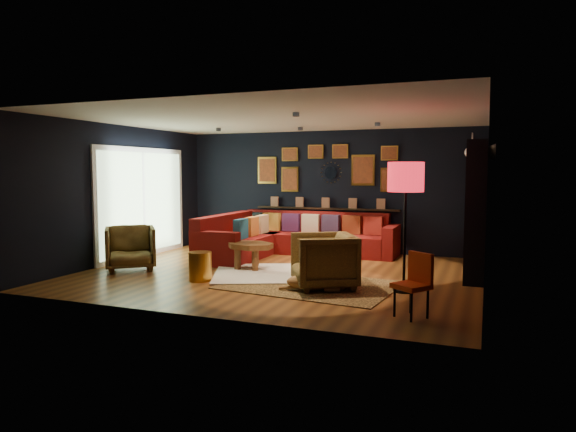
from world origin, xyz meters
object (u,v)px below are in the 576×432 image
(armchair_right, at_px, (324,258))
(dog, at_px, (313,279))
(orange_chair, at_px, (415,280))
(floor_lamp, at_px, (406,182))
(coffee_table, at_px, (250,248))
(pouf, at_px, (248,246))
(armchair_left, at_px, (130,246))
(sectional, at_px, (285,239))
(gold_stool, at_px, (200,266))

(armchair_right, height_order, dog, armchair_right)
(orange_chair, bearing_deg, floor_lamp, 140.06)
(coffee_table, distance_m, dog, 1.90)
(orange_chair, relative_size, floor_lamp, 0.41)
(armchair_right, bearing_deg, orange_chair, 24.64)
(pouf, relative_size, armchair_left, 0.60)
(sectional, height_order, gold_stool, sectional)
(floor_lamp, bearing_deg, coffee_table, 166.38)
(dog, bearing_deg, coffee_table, 126.92)
(coffee_table, relative_size, dog, 0.96)
(pouf, relative_size, armchair_right, 0.57)
(sectional, distance_m, pouf, 0.76)
(coffee_table, xyz_separation_m, orange_chair, (3.08, -1.92, 0.06))
(armchair_left, xyz_separation_m, armchair_right, (3.58, -0.12, 0.03))
(gold_stool, xyz_separation_m, floor_lamp, (3.12, 0.42, 1.35))
(coffee_table, bearing_deg, gold_stool, -108.19)
(pouf, height_order, armchair_left, armchair_left)
(orange_chair, relative_size, dog, 0.74)
(armchair_left, height_order, dog, armchair_left)
(gold_stool, xyz_separation_m, dog, (1.88, -0.02, -0.05))
(armchair_left, relative_size, dog, 0.82)
(floor_lamp, bearing_deg, orange_chair, -75.79)
(armchair_right, height_order, floor_lamp, floor_lamp)
(floor_lamp, bearing_deg, sectional, 139.40)
(pouf, xyz_separation_m, floor_lamp, (3.48, -2.08, 1.38))
(floor_lamp, bearing_deg, armchair_right, -170.51)
(armchair_left, height_order, armchair_right, armchair_right)
(armchair_right, relative_size, dog, 0.87)
(armchair_left, relative_size, floor_lamp, 0.45)
(gold_stool, bearing_deg, pouf, 98.22)
(gold_stool, relative_size, floor_lamp, 0.25)
(coffee_table, bearing_deg, floor_lamp, -13.62)
(coffee_table, height_order, floor_lamp, floor_lamp)
(armchair_left, bearing_deg, gold_stool, -51.34)
(pouf, relative_size, gold_stool, 1.11)
(coffee_table, relative_size, floor_lamp, 0.53)
(pouf, xyz_separation_m, orange_chair, (3.79, -3.33, 0.25))
(orange_chair, bearing_deg, armchair_right, 179.96)
(sectional, height_order, floor_lamp, floor_lamp)
(sectional, bearing_deg, dog, -61.14)
(armchair_left, xyz_separation_m, floor_lamp, (4.73, 0.08, 1.15))
(armchair_left, xyz_separation_m, orange_chair, (5.04, -1.17, 0.03))
(dog, bearing_deg, gold_stool, 162.20)
(pouf, xyz_separation_m, gold_stool, (0.36, -2.50, 0.03))
(orange_chair, height_order, floor_lamp, floor_lamp)
(armchair_right, height_order, orange_chair, armchair_right)
(pouf, xyz_separation_m, dog, (2.24, -2.52, -0.02))
(coffee_table, height_order, gold_stool, coffee_table)
(armchair_right, bearing_deg, coffee_table, -147.54)
(coffee_table, bearing_deg, armchair_left, -159.30)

